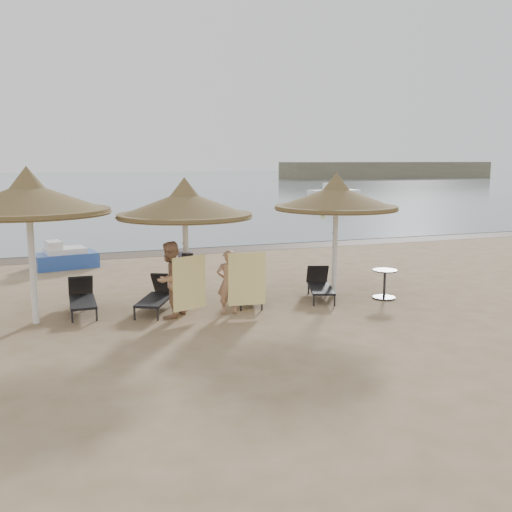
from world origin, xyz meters
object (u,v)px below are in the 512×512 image
Objects in this scene: palapa_right at (336,198)px; pedal_boat at (65,257)px; lounger_near_left at (158,295)px; person_right at (228,277)px; palapa_center at (185,205)px; side_table at (384,285)px; person_left at (170,274)px; lounger_far_right at (320,284)px; palapa_left at (28,199)px; lounger_far_left at (82,297)px; lounger_near_right at (250,288)px.

palapa_right reaches higher than pedal_boat.
person_right is at bearing -6.04° from lounger_near_left.
palapa_right is at bearing -54.27° from pedal_boat.
person_right is at bearing -37.63° from palapa_center.
side_table is at bearing 17.45° from lounger_near_left.
lounger_far_right is at bearing 142.94° from person_left.
palapa_left is 6.85m from pedal_boat.
lounger_far_right is 0.88× the size of person_left.
lounger_near_left is (1.65, -0.39, 0.01)m from lounger_far_left.
person_right is (-0.81, -0.89, 0.51)m from lounger_near_right.
palapa_center reaches higher than lounger_far_right.
lounger_far_right is at bearing 23.51° from lounger_near_left.
palapa_left is 3.48m from lounger_near_left.
palapa_right is 1.51× the size of pedal_boat.
lounger_near_right is 1.80m from lounger_far_right.
lounger_near_right is (1.62, 0.26, -2.09)m from palapa_center.
lounger_near_right is at bearing 9.10° from palapa_center.
lounger_near_left is at bearing -123.51° from person_left.
lounger_far_right is at bearing -157.26° from palapa_right.
lounger_near_left is at bearing -163.65° from lounger_far_right.
person_left is at bearing -52.30° from lounger_near_left.
person_right reaches higher than lounger_far_right.
lounger_far_right reaches higher than lounger_near_right.
side_table is 5.37m from person_left.
palapa_center is (3.24, -0.02, -0.21)m from palapa_left.
lounger_far_right is 2.37× the size of side_table.
pedal_boat is (-3.31, 7.05, -0.51)m from person_right.
lounger_near_left is (-0.61, 0.27, -2.07)m from palapa_center.
lounger_far_left is at bearing -76.89° from person_left.
palapa_right is 4.70m from person_left.
person_left is 1.29m from person_right.
palapa_center is 1.84× the size of lounger_far_left.
lounger_far_right is 2.74m from person_right.
lounger_near_right is 3.35m from side_table.
lounger_near_right is 0.82× the size of pedal_boat.
lounger_near_left is 0.97m from person_left.
person_right reaches higher than pedal_boat.
lounger_far_left is at bearing 33.49° from palapa_left.
lounger_far_left is 3.37m from person_right.
palapa_left reaches higher than palapa_center.
palapa_left is at bearing -54.69° from person_left.
pedal_boat reaches higher than lounger_near_right.
lounger_near_right is (4.86, 0.24, -2.29)m from palapa_left.
person_left is (-3.88, -0.54, 0.64)m from lounger_far_right.
lounger_far_left is 0.99× the size of lounger_near_right.
side_table is 4.08m from person_right.
lounger_far_left is at bearing -166.76° from lounger_far_right.
palapa_right reaches higher than lounger_near_left.
lounger_far_right is 1.59m from side_table.
side_table is at bearing -170.35° from person_right.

